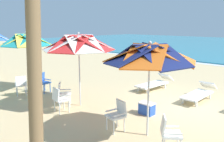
{
  "coord_description": "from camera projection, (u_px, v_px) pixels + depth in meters",
  "views": [
    {
      "loc": [
        3.37,
        -7.5,
        2.94
      ],
      "look_at": [
        -3.17,
        -0.42,
        1.0
      ],
      "focal_mm": 37.35,
      "sensor_mm": 36.0,
      "label": 1
    }
  ],
  "objects": [
    {
      "name": "beach_umbrella_1",
      "position": [
        79.0,
        43.0,
        8.15
      ],
      "size": [
        2.57,
        2.57,
        2.68
      ],
      "color": "silver",
      "rests_on": "ground"
    },
    {
      "name": "plastic_chair_4",
      "position": [
        43.0,
        81.0,
        10.16
      ],
      "size": [
        0.53,
        0.51,
        0.87
      ],
      "color": "blue",
      "rests_on": "ground"
    },
    {
      "name": "plastic_chair_0",
      "position": [
        169.0,
        132.0,
        5.38
      ],
      "size": [
        0.63,
        0.62,
        0.87
      ],
      "color": "white",
      "rests_on": "ground"
    },
    {
      "name": "beach_umbrella_2",
      "position": [
        26.0,
        40.0,
        10.08
      ],
      "size": [
        2.28,
        2.28,
        2.64
      ],
      "color": "silver",
      "rests_on": "ground"
    },
    {
      "name": "ground_plane",
      "position": [
        186.0,
        109.0,
        8.23
      ],
      "size": [
        80.0,
        80.0,
        0.0
      ],
      "primitive_type": "plane",
      "color": "#D3B784"
    },
    {
      "name": "sun_lounger_1",
      "position": [
        199.0,
        93.0,
        9.18
      ],
      "size": [
        0.67,
        2.15,
        0.62
      ],
      "color": "white",
      "rests_on": "ground"
    },
    {
      "name": "cooler_box",
      "position": [
        147.0,
        108.0,
        7.73
      ],
      "size": [
        0.5,
        0.34,
        0.4
      ],
      "color": "blue",
      "rests_on": "ground"
    },
    {
      "name": "plastic_chair_3",
      "position": [
        60.0,
        98.0,
        7.82
      ],
      "size": [
        0.5,
        0.52,
        0.87
      ],
      "color": "white",
      "rests_on": "ground"
    },
    {
      "name": "plastic_chair_2",
      "position": [
        63.0,
        92.0,
        8.49
      ],
      "size": [
        0.63,
        0.63,
        0.87
      ],
      "color": "white",
      "rests_on": "ground"
    },
    {
      "name": "plastic_chair_5",
      "position": [
        21.0,
        84.0,
        9.68
      ],
      "size": [
        0.59,
        0.57,
        0.87
      ],
      "color": "white",
      "rests_on": "ground"
    },
    {
      "name": "beach_umbrella_0",
      "position": [
        150.0,
        55.0,
        5.86
      ],
      "size": [
        2.39,
        2.39,
        2.54
      ],
      "color": "silver",
      "rests_on": "ground"
    },
    {
      "name": "plastic_chair_1",
      "position": [
        118.0,
        114.0,
        6.48
      ],
      "size": [
        0.53,
        0.56,
        0.87
      ],
      "color": "white",
      "rests_on": "ground"
    },
    {
      "name": "sun_lounger_2",
      "position": [
        155.0,
        83.0,
        10.74
      ],
      "size": [
        0.83,
        2.19,
        0.62
      ],
      "color": "white",
      "rests_on": "ground"
    }
  ]
}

